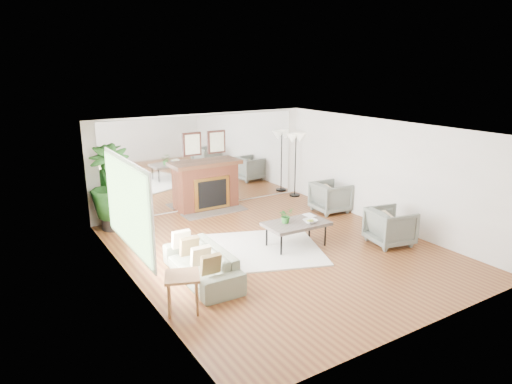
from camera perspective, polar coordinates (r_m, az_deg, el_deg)
ground at (r=9.53m, az=2.92°, el=-7.22°), size 7.00×7.00×0.00m
wall_left at (r=7.87m, az=-15.15°, el=-3.03°), size 0.02×7.00×2.50m
wall_right at (r=11.07m, az=15.85°, el=2.23°), size 0.02×7.00×2.50m
wall_back at (r=12.07m, az=-6.50°, el=3.79°), size 6.00×0.02×2.50m
mirror_panel at (r=12.05m, az=-6.46°, el=3.78°), size 5.40×0.04×2.40m
window_panel at (r=8.22m, az=-15.83°, el=-1.57°), size 0.04×2.40×1.50m
fireplace at (r=12.00m, az=-5.94°, el=0.85°), size 1.85×0.83×2.05m
area_rug at (r=9.45m, az=-1.09°, el=-7.30°), size 3.51×3.01×0.03m
coffee_table at (r=9.56m, az=5.07°, el=-4.05°), size 1.35×0.82×0.53m
sofa at (r=8.25m, az=-6.80°, el=-8.91°), size 0.81×1.96×0.57m
armchair_back at (r=11.98m, az=9.32°, el=-0.62°), size 0.93×0.91×0.79m
armchair_front at (r=10.10m, az=16.44°, el=-4.16°), size 1.00×0.98×0.78m
side_table at (r=7.20m, az=-9.20°, el=-10.89°), size 0.68×0.68×0.60m
potted_ficus at (r=10.92m, az=-17.66°, el=0.79°), size 0.98×0.98×1.95m
floor_lamp at (r=13.06m, az=5.01°, el=6.14°), size 0.60×0.33×1.84m
tabletop_plant at (r=9.45m, az=3.75°, el=-2.94°), size 0.32×0.28×0.32m
fruit_bowl at (r=9.54m, az=6.80°, el=-3.64°), size 0.29×0.29×0.07m
book at (r=9.92m, az=6.23°, el=-3.02°), size 0.21×0.28×0.02m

